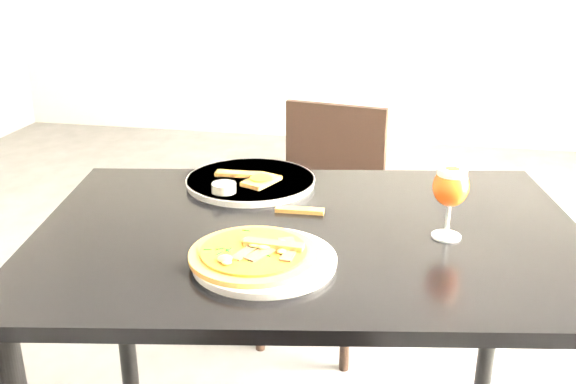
% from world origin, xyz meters
% --- Properties ---
extents(dining_table, '(1.32, 1.00, 0.75)m').
position_xyz_m(dining_table, '(0.29, -0.29, 0.66)').
color(dining_table, black).
rests_on(dining_table, ground).
extents(chair_far, '(0.44, 0.44, 0.82)m').
position_xyz_m(chair_far, '(0.21, 0.49, 0.45)').
color(chair_far, black).
rests_on(chair_far, ground).
extents(plate_main, '(0.28, 0.28, 0.02)m').
position_xyz_m(plate_main, '(0.23, -0.47, 0.76)').
color(plate_main, silver).
rests_on(plate_main, dining_table).
extents(pizza, '(0.25, 0.25, 0.03)m').
position_xyz_m(pizza, '(0.21, -0.47, 0.77)').
color(pizza, '#9B6625').
rests_on(pizza, plate_main).
extents(plate_second, '(0.42, 0.42, 0.02)m').
position_xyz_m(plate_second, '(0.09, -0.04, 0.76)').
color(plate_second, silver).
rests_on(plate_second, dining_table).
extents(crust_scraps, '(0.18, 0.12, 0.01)m').
position_xyz_m(crust_scraps, '(0.10, -0.05, 0.77)').
color(crust_scraps, '#9B6625').
rests_on(crust_scraps, plate_second).
extents(loose_crust, '(0.11, 0.03, 0.01)m').
position_xyz_m(loose_crust, '(0.25, -0.20, 0.75)').
color(loose_crust, '#9B6625').
rests_on(loose_crust, dining_table).
extents(sauce_cup, '(0.06, 0.06, 0.04)m').
position_xyz_m(sauce_cup, '(0.05, -0.15, 0.77)').
color(sauce_cup, '#B8B5A5').
rests_on(sauce_cup, dining_table).
extents(beer_glass, '(0.08, 0.08, 0.16)m').
position_xyz_m(beer_glass, '(0.58, -0.27, 0.86)').
color(beer_glass, silver).
rests_on(beer_glass, dining_table).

